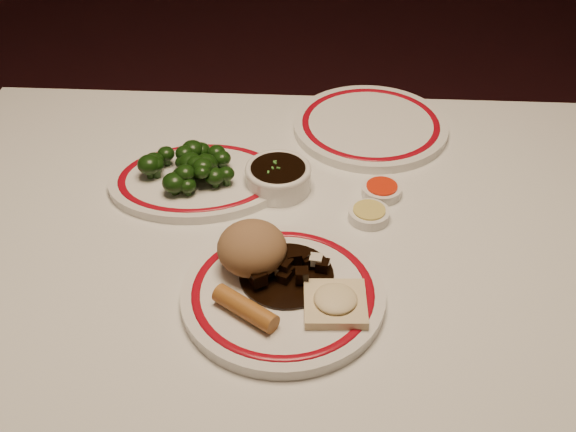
{
  "coord_description": "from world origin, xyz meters",
  "views": [
    {
      "loc": [
        0.04,
        -0.8,
        1.45
      ],
      "look_at": [
        -0.0,
        0.01,
        0.8
      ],
      "focal_mm": 45.0,
      "sensor_mm": 36.0,
      "label": 1
    }
  ],
  "objects_px": {
    "spring_roll": "(245,308)",
    "soy_bowl": "(278,178)",
    "dining_table": "(290,291)",
    "stirfry_heap": "(288,269)",
    "rice_mound": "(252,248)",
    "broccoli_plate": "(199,179)",
    "broccoli_pile": "(190,165)",
    "main_plate": "(283,295)",
    "fried_wonton": "(335,302)"
  },
  "relations": [
    {
      "from": "soy_bowl",
      "to": "fried_wonton",
      "type": "bearing_deg",
      "value": -71.57
    },
    {
      "from": "spring_roll",
      "to": "broccoli_plate",
      "type": "xyz_separation_m",
      "value": [
        -0.11,
        0.31,
        -0.02
      ]
    },
    {
      "from": "fried_wonton",
      "to": "broccoli_plate",
      "type": "relative_size",
      "value": 0.27
    },
    {
      "from": "fried_wonton",
      "to": "soy_bowl",
      "type": "xyz_separation_m",
      "value": [
        -0.09,
        0.28,
        -0.01
      ]
    },
    {
      "from": "dining_table",
      "to": "main_plate",
      "type": "distance_m",
      "value": 0.15
    },
    {
      "from": "main_plate",
      "to": "spring_roll",
      "type": "height_order",
      "value": "spring_roll"
    },
    {
      "from": "broccoli_pile",
      "to": "soy_bowl",
      "type": "bearing_deg",
      "value": -2.52
    },
    {
      "from": "rice_mound",
      "to": "fried_wonton",
      "type": "relative_size",
      "value": 1.12
    },
    {
      "from": "rice_mound",
      "to": "spring_roll",
      "type": "xyz_separation_m",
      "value": [
        -0.0,
        -0.09,
        -0.02
      ]
    },
    {
      "from": "fried_wonton",
      "to": "spring_roll",
      "type": "bearing_deg",
      "value": -169.87
    },
    {
      "from": "fried_wonton",
      "to": "stirfry_heap",
      "type": "xyz_separation_m",
      "value": [
        -0.06,
        0.06,
        -0.0
      ]
    },
    {
      "from": "spring_roll",
      "to": "broccoli_pile",
      "type": "bearing_deg",
      "value": 56.8
    },
    {
      "from": "spring_roll",
      "to": "broccoli_pile",
      "type": "distance_m",
      "value": 0.33
    },
    {
      "from": "stirfry_heap",
      "to": "broccoli_plate",
      "type": "bearing_deg",
      "value": 125.23
    },
    {
      "from": "fried_wonton",
      "to": "dining_table",
      "type": "bearing_deg",
      "value": 115.82
    },
    {
      "from": "main_plate",
      "to": "soy_bowl",
      "type": "distance_m",
      "value": 0.25
    },
    {
      "from": "fried_wonton",
      "to": "soy_bowl",
      "type": "distance_m",
      "value": 0.29
    },
    {
      "from": "rice_mound",
      "to": "fried_wonton",
      "type": "distance_m",
      "value": 0.14
    },
    {
      "from": "spring_roll",
      "to": "soy_bowl",
      "type": "distance_m",
      "value": 0.3
    },
    {
      "from": "main_plate",
      "to": "broccoli_plate",
      "type": "bearing_deg",
      "value": 120.87
    },
    {
      "from": "broccoli_pile",
      "to": "rice_mound",
      "type": "bearing_deg",
      "value": -60.38
    },
    {
      "from": "fried_wonton",
      "to": "broccoli_pile",
      "type": "distance_m",
      "value": 0.37
    },
    {
      "from": "main_plate",
      "to": "soy_bowl",
      "type": "relative_size",
      "value": 3.04
    },
    {
      "from": "rice_mound",
      "to": "broccoli_plate",
      "type": "distance_m",
      "value": 0.24
    },
    {
      "from": "dining_table",
      "to": "rice_mound",
      "type": "xyz_separation_m",
      "value": [
        -0.05,
        -0.06,
        0.14
      ]
    },
    {
      "from": "soy_bowl",
      "to": "broccoli_plate",
      "type": "bearing_deg",
      "value": 177.81
    },
    {
      "from": "dining_table",
      "to": "stirfry_heap",
      "type": "distance_m",
      "value": 0.14
    },
    {
      "from": "rice_mound",
      "to": "soy_bowl",
      "type": "xyz_separation_m",
      "value": [
        0.02,
        0.21,
        -0.03
      ]
    },
    {
      "from": "broccoli_pile",
      "to": "spring_roll",
      "type": "bearing_deg",
      "value": -68.37
    },
    {
      "from": "rice_mound",
      "to": "spring_roll",
      "type": "distance_m",
      "value": 0.09
    },
    {
      "from": "spring_roll",
      "to": "fried_wonton",
      "type": "bearing_deg",
      "value": -44.71
    },
    {
      "from": "broccoli_plate",
      "to": "broccoli_pile",
      "type": "relative_size",
      "value": 2.03
    },
    {
      "from": "dining_table",
      "to": "soy_bowl",
      "type": "bearing_deg",
      "value": 100.78
    },
    {
      "from": "stirfry_heap",
      "to": "broccoli_pile",
      "type": "height_order",
      "value": "broccoli_pile"
    },
    {
      "from": "stirfry_heap",
      "to": "main_plate",
      "type": "bearing_deg",
      "value": -98.61
    },
    {
      "from": "broccoli_plate",
      "to": "soy_bowl",
      "type": "distance_m",
      "value": 0.13
    },
    {
      "from": "dining_table",
      "to": "stirfry_heap",
      "type": "xyz_separation_m",
      "value": [
        0.0,
        -0.08,
        0.12
      ]
    },
    {
      "from": "spring_roll",
      "to": "stirfry_heap",
      "type": "xyz_separation_m",
      "value": [
        0.05,
        0.08,
        -0.0
      ]
    },
    {
      "from": "main_plate",
      "to": "spring_roll",
      "type": "xyz_separation_m",
      "value": [
        -0.05,
        -0.05,
        0.02
      ]
    },
    {
      "from": "main_plate",
      "to": "broccoli_pile",
      "type": "distance_m",
      "value": 0.31
    },
    {
      "from": "rice_mound",
      "to": "broccoli_pile",
      "type": "height_order",
      "value": "rice_mound"
    },
    {
      "from": "rice_mound",
      "to": "broccoli_pile",
      "type": "xyz_separation_m",
      "value": [
        -0.12,
        0.21,
        -0.02
      ]
    },
    {
      "from": "spring_roll",
      "to": "broccoli_plate",
      "type": "distance_m",
      "value": 0.32
    },
    {
      "from": "main_plate",
      "to": "spring_roll",
      "type": "distance_m",
      "value": 0.07
    },
    {
      "from": "main_plate",
      "to": "rice_mound",
      "type": "distance_m",
      "value": 0.08
    },
    {
      "from": "rice_mound",
      "to": "stirfry_heap",
      "type": "xyz_separation_m",
      "value": [
        0.05,
        -0.01,
        -0.03
      ]
    },
    {
      "from": "rice_mound",
      "to": "broccoli_plate",
      "type": "xyz_separation_m",
      "value": [
        -0.11,
        0.21,
        -0.04
      ]
    },
    {
      "from": "main_plate",
      "to": "rice_mound",
      "type": "relative_size",
      "value": 3.33
    },
    {
      "from": "fried_wonton",
      "to": "broccoli_plate",
      "type": "xyz_separation_m",
      "value": [
        -0.22,
        0.28,
        -0.02
      ]
    },
    {
      "from": "dining_table",
      "to": "broccoli_pile",
      "type": "distance_m",
      "value": 0.26
    }
  ]
}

